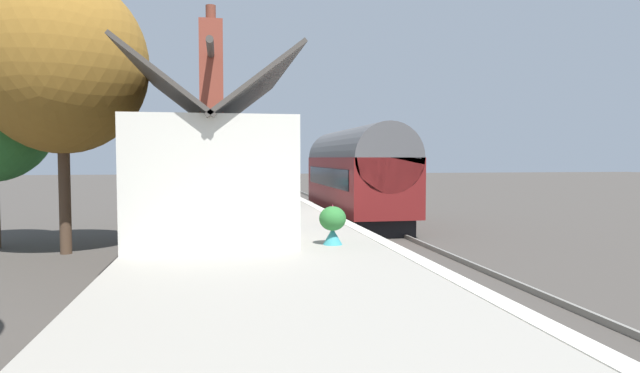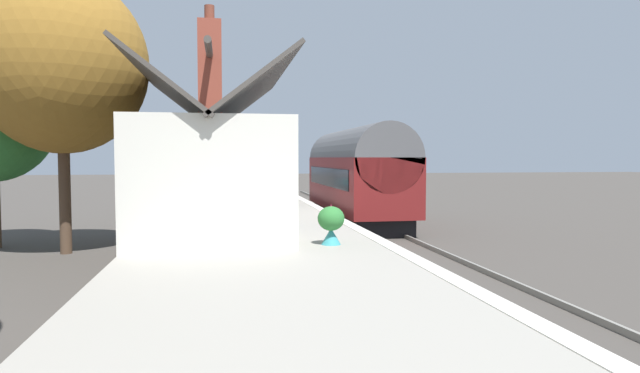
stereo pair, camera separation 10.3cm
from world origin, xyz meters
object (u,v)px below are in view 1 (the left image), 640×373
Objects in this scene: planter_corner_building at (333,223)px; planter_under_sign at (245,186)px; station_sign_board at (296,178)px; planter_edge_near at (242,195)px; bench_by_lamp at (255,185)px; bench_platform_end at (253,187)px; tree_distant at (61,64)px; lamp_post_platform at (288,144)px; bench_mid_platform at (259,192)px; bench_near_building at (271,197)px; station_building at (214,173)px; train at (356,175)px; planter_bench_right at (222,188)px.

planter_under_sign is at bearing 3.33° from planter_corner_building.
planter_edge_near is at bearing 91.31° from station_sign_board.
bench_by_lamp is 1.46× the size of planter_corner_building.
bench_platform_end is 0.99× the size of bench_by_lamp.
planter_corner_building is 10.11m from tree_distant.
planter_edge_near is at bearing 171.88° from bench_platform_end.
bench_mid_platform is at bearing 143.39° from lamp_post_platform.
bench_near_building is at bearing -177.92° from bench_platform_end.
bench_near_building is 7.47m from bench_platform_end.
bench_platform_end is 3.29m from planter_under_sign.
bench_mid_platform is at bearing -11.51° from station_building.
bench_by_lamp is at bearing 22.57° from lamp_post_platform.
bench_near_building is 9.09m from planter_corner_building.
station_sign_board is at bearing -169.12° from planter_under_sign.
planter_under_sign is 0.09× the size of tree_distant.
tree_distant reaches higher than station_sign_board.
train reaches higher than planter_edge_near.
bench_by_lamp is 1.93× the size of planter_under_sign.
station_building reaches higher than bench_by_lamp.
bench_mid_platform is at bearing 3.56° from bench_near_building.
bench_platform_end is 3.70m from planter_bench_right.
bench_mid_platform is at bearing -179.25° from bench_platform_end.
planter_under_sign is at bearing -5.57° from station_building.
planter_bench_right is (7.25, 1.67, -0.19)m from bench_mid_platform.
lamp_post_platform reaches higher than planter_corner_building.
train reaches higher than station_sign_board.
station_building is 6.11m from tree_distant.
bench_near_building is (6.10, -2.18, -1.16)m from station_building.
bench_by_lamp is (15.42, -2.10, -1.16)m from station_building.
tree_distant is at bearing 149.93° from bench_platform_end.
bench_near_building is 1.01× the size of bench_platform_end.
planter_corner_building is 0.11× the size of tree_distant.
station_sign_board is (-9.19, -3.12, 0.90)m from planter_bench_right.
bench_near_building is 10.76m from planter_under_sign.
station_building is 16.97m from planter_under_sign.
bench_mid_platform is 2.37× the size of planter_bench_right.
station_building is at bearing 179.03° from planter_bench_right.
bench_platform_end is 1.54× the size of planter_edge_near.
planter_edge_near is 5.42m from lamp_post_platform.
lamp_post_platform is (2.20, -1.63, 2.31)m from bench_mid_platform.
tree_distant reaches higher than bench_mid_platform.
lamp_post_platform is at bearing -146.80° from planter_bench_right.
bench_by_lamp reaches higher than planter_under_sign.
planter_edge_near is (-5.93, 0.85, -0.02)m from bench_platform_end.
bench_platform_end is 16.55m from planter_corner_building.
bench_mid_platform and bench_by_lamp have the same top height.
planter_bench_right is 0.07× the size of tree_distant.
bench_by_lamp is at bearing -5.87° from bench_platform_end.
bench_by_lamp is 7.86m from planter_edge_near.
bench_mid_platform is 12.62m from planter_corner_building.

